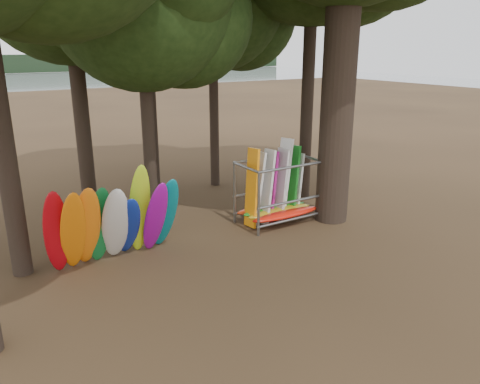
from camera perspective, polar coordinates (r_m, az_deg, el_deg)
ground at (r=14.28m, az=0.49°, el=-7.41°), size 120.00×120.00×0.00m
lake at (r=71.54m, az=-26.66°, el=10.82°), size 160.00×160.00×0.00m
kayak_row at (r=13.56m, az=-15.15°, el=-3.69°), size 3.83×1.85×3.07m
storage_rack at (r=16.47m, az=4.65°, el=-0.16°), size 2.86×1.52×2.90m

